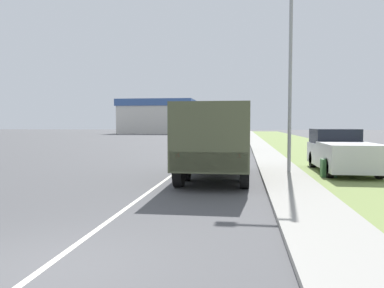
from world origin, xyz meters
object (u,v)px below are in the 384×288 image
(military_truck, at_px, (216,137))
(car_third_ahead, at_px, (235,135))
(pickup_truck, at_px, (341,152))
(car_nearest_ahead, at_px, (225,143))
(lamp_post, at_px, (286,51))
(car_second_ahead, at_px, (191,139))

(military_truck, height_order, car_third_ahead, military_truck)
(pickup_truck, bearing_deg, car_nearest_ahead, 115.70)
(military_truck, bearing_deg, pickup_truck, 27.08)
(car_nearest_ahead, distance_m, lamp_post, 13.85)
(car_nearest_ahead, bearing_deg, car_second_ahead, 115.33)
(military_truck, relative_size, car_nearest_ahead, 1.48)
(car_second_ahead, xyz_separation_m, lamp_post, (6.68, -20.56, 4.38))
(car_third_ahead, xyz_separation_m, lamp_post, (2.57, -28.43, 4.26))
(car_third_ahead, relative_size, pickup_truck, 0.80)
(pickup_truck, distance_m, lamp_post, 5.02)
(car_nearest_ahead, distance_m, car_third_ahead, 15.63)
(car_third_ahead, bearing_deg, car_nearest_ahead, -91.60)
(lamp_post, bearing_deg, pickup_truck, 26.81)
(car_second_ahead, xyz_separation_m, pickup_truck, (9.22, -19.28, 0.25))
(car_second_ahead, bearing_deg, car_nearest_ahead, -64.67)
(lamp_post, bearing_deg, car_second_ahead, 107.99)
(military_truck, relative_size, car_third_ahead, 1.56)
(military_truck, xyz_separation_m, lamp_post, (2.72, 1.40, 3.44))
(lamp_post, bearing_deg, car_nearest_ahead, 103.21)
(military_truck, xyz_separation_m, car_second_ahead, (-3.96, 21.97, -0.94))
(pickup_truck, height_order, lamp_post, lamp_post)
(car_second_ahead, height_order, lamp_post, lamp_post)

